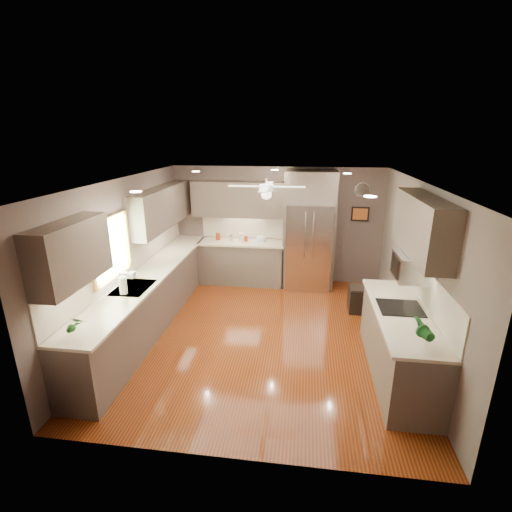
% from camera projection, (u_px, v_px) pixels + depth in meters
% --- Properties ---
extents(floor, '(5.00, 5.00, 0.00)m').
position_uv_depth(floor, '(263.00, 334.00, 6.12)').
color(floor, '#52170A').
rests_on(floor, ground).
extents(ceiling, '(5.00, 5.00, 0.00)m').
position_uv_depth(ceiling, '(264.00, 181.00, 5.34)').
color(ceiling, white).
rests_on(ceiling, ground).
extents(wall_back, '(4.50, 0.00, 4.50)m').
position_uv_depth(wall_back, '(277.00, 225.00, 8.09)').
color(wall_back, brown).
rests_on(wall_back, ground).
extents(wall_front, '(4.50, 0.00, 4.50)m').
position_uv_depth(wall_front, '(233.00, 352.00, 3.38)').
color(wall_front, brown).
rests_on(wall_front, ground).
extents(wall_left, '(0.00, 5.00, 5.00)m').
position_uv_depth(wall_left, '(126.00, 257.00, 6.01)').
color(wall_left, brown).
rests_on(wall_left, ground).
extents(wall_right, '(0.00, 5.00, 5.00)m').
position_uv_depth(wall_right, '(415.00, 269.00, 5.45)').
color(wall_right, brown).
rests_on(wall_right, ground).
extents(canister_a, '(0.11, 0.11, 0.15)m').
position_uv_depth(canister_a, '(218.00, 236.00, 8.09)').
color(canister_a, maroon).
rests_on(canister_a, back_run).
extents(canister_b, '(0.10, 0.10, 0.15)m').
position_uv_depth(canister_b, '(231.00, 238.00, 8.00)').
color(canister_b, silver).
rests_on(canister_b, back_run).
extents(canister_c, '(0.14, 0.14, 0.18)m').
position_uv_depth(canister_c, '(241.00, 237.00, 7.97)').
color(canister_c, '#C9B596').
rests_on(canister_c, back_run).
extents(canister_d, '(0.08, 0.08, 0.12)m').
position_uv_depth(canister_d, '(246.00, 239.00, 7.97)').
color(canister_d, maroon).
rests_on(canister_d, back_run).
extents(soap_bottle, '(0.09, 0.09, 0.19)m').
position_uv_depth(soap_bottle, '(133.00, 274.00, 5.86)').
color(soap_bottle, white).
rests_on(soap_bottle, left_run).
extents(potted_plant_left, '(0.16, 0.12, 0.29)m').
position_uv_depth(potted_plant_left, '(74.00, 324.00, 4.21)').
color(potted_plant_left, '#18541D').
rests_on(potted_plant_left, left_run).
extents(potted_plant_right, '(0.23, 0.21, 0.36)m').
position_uv_depth(potted_plant_right, '(422.00, 329.00, 4.05)').
color(potted_plant_right, '#18541D').
rests_on(potted_plant_right, right_run).
extents(bowl, '(0.23, 0.23, 0.05)m').
position_uv_depth(bowl, '(261.00, 241.00, 7.94)').
color(bowl, '#C9B596').
rests_on(bowl, back_run).
extents(left_run, '(0.65, 4.70, 1.45)m').
position_uv_depth(left_run, '(151.00, 297.00, 6.36)').
color(left_run, brown).
rests_on(left_run, ground).
extents(back_run, '(1.85, 0.65, 1.45)m').
position_uv_depth(back_run, '(242.00, 261.00, 8.14)').
color(back_run, brown).
rests_on(back_run, ground).
extents(uppers, '(4.50, 4.70, 0.95)m').
position_uv_depth(uppers, '(225.00, 213.00, 6.30)').
color(uppers, brown).
rests_on(uppers, wall_left).
extents(window, '(0.05, 1.12, 0.92)m').
position_uv_depth(window, '(110.00, 248.00, 5.45)').
color(window, '#BFF2B2').
rests_on(window, wall_left).
extents(sink, '(0.50, 0.70, 0.32)m').
position_uv_depth(sink, '(133.00, 289.00, 5.61)').
color(sink, silver).
rests_on(sink, left_run).
extents(refrigerator, '(1.06, 0.75, 2.45)m').
position_uv_depth(refrigerator, '(309.00, 233.00, 7.69)').
color(refrigerator, silver).
rests_on(refrigerator, ground).
extents(right_run, '(0.70, 2.20, 1.45)m').
position_uv_depth(right_run, '(399.00, 342.00, 4.98)').
color(right_run, brown).
rests_on(right_run, ground).
extents(microwave, '(0.43, 0.55, 0.34)m').
position_uv_depth(microwave, '(412.00, 267.00, 4.89)').
color(microwave, silver).
rests_on(microwave, wall_right).
extents(ceiling_fan, '(1.18, 1.18, 0.32)m').
position_uv_depth(ceiling_fan, '(266.00, 190.00, 5.67)').
color(ceiling_fan, white).
rests_on(ceiling_fan, ceiling).
extents(recessed_lights, '(2.84, 3.14, 0.01)m').
position_uv_depth(recessed_lights, '(265.00, 178.00, 5.72)').
color(recessed_lights, white).
rests_on(recessed_lights, ceiling).
extents(wall_clock, '(0.30, 0.03, 0.30)m').
position_uv_depth(wall_clock, '(362.00, 190.00, 7.60)').
color(wall_clock, white).
rests_on(wall_clock, wall_back).
extents(framed_print, '(0.36, 0.03, 0.30)m').
position_uv_depth(framed_print, '(360.00, 214.00, 7.75)').
color(framed_print, black).
rests_on(framed_print, wall_back).
extents(stool, '(0.41, 0.41, 0.48)m').
position_uv_depth(stool, '(360.00, 299.00, 6.85)').
color(stool, black).
rests_on(stool, ground).
extents(paper_towel, '(0.11, 0.11, 0.27)m').
position_uv_depth(paper_towel, '(123.00, 285.00, 5.31)').
color(paper_towel, white).
rests_on(paper_towel, left_run).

